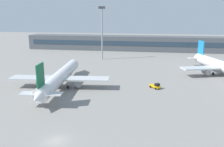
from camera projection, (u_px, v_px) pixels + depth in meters
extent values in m
plane|color=gray|center=(101.00, 82.00, 82.40)|extent=(400.00, 400.00, 0.00)
cube|color=#4C5156|center=(125.00, 43.00, 151.41)|extent=(123.23, 12.00, 9.00)
cube|color=#263847|center=(124.00, 43.00, 145.51)|extent=(117.06, 0.16, 2.80)
cylinder|color=silver|center=(61.00, 76.00, 75.77)|extent=(7.43, 37.22, 3.91)
cone|color=silver|center=(75.00, 63.00, 95.38)|extent=(4.11, 4.63, 3.71)
cone|color=silver|center=(37.00, 98.00, 56.34)|extent=(3.10, 4.15, 2.74)
cube|color=#0C5933|center=(40.00, 75.00, 58.18)|extent=(0.80, 4.54, 5.66)
cube|color=silver|center=(41.00, 94.00, 59.00)|extent=(10.51, 3.85, 0.25)
cube|color=silver|center=(60.00, 78.00, 74.85)|extent=(31.18, 7.86, 0.51)
cylinder|color=gray|center=(79.00, 83.00, 74.80)|extent=(2.36, 3.47, 2.06)
cylinder|color=gray|center=(41.00, 82.00, 75.60)|extent=(2.36, 3.47, 2.06)
cylinder|color=black|center=(71.00, 75.00, 89.00)|extent=(0.51, 1.06, 1.03)
cylinder|color=black|center=(68.00, 87.00, 74.31)|extent=(0.51, 1.06, 1.03)
cylinder|color=black|center=(51.00, 87.00, 74.65)|extent=(0.51, 1.06, 1.03)
cylinder|color=white|center=(224.00, 67.00, 88.82)|extent=(15.80, 37.13, 3.99)
cone|color=white|center=(196.00, 57.00, 108.45)|extent=(3.92, 4.67, 2.79)
cube|color=#197FBF|center=(201.00, 47.00, 104.22)|extent=(1.83, 4.50, 5.78)
cube|color=silver|center=(200.00, 58.00, 105.66)|extent=(10.89, 6.13, 0.25)
cube|color=silver|center=(222.00, 67.00, 89.91)|extent=(31.48, 14.79, 0.53)
cylinder|color=gray|center=(206.00, 72.00, 89.29)|extent=(3.06, 3.85, 2.10)
cylinder|color=black|center=(213.00, 74.00, 91.13)|extent=(0.73, 1.13, 1.05)
cube|color=#F2B20C|center=(155.00, 86.00, 74.96)|extent=(3.55, 3.66, 0.60)
cube|color=black|center=(157.00, 85.00, 74.07)|extent=(1.77, 1.76, 0.90)
cylinder|color=black|center=(156.00, 88.00, 73.64)|extent=(0.66, 0.68, 0.70)
cylinder|color=black|center=(159.00, 88.00, 74.48)|extent=(0.66, 0.68, 0.70)
cylinder|color=black|center=(150.00, 87.00, 75.58)|extent=(0.66, 0.68, 0.70)
cylinder|color=black|center=(154.00, 86.00, 76.42)|extent=(0.66, 0.68, 0.70)
cylinder|color=gray|center=(102.00, 35.00, 118.96)|extent=(0.70, 0.70, 24.81)
cube|color=#333338|center=(102.00, 8.00, 115.78)|extent=(3.20, 0.80, 1.20)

